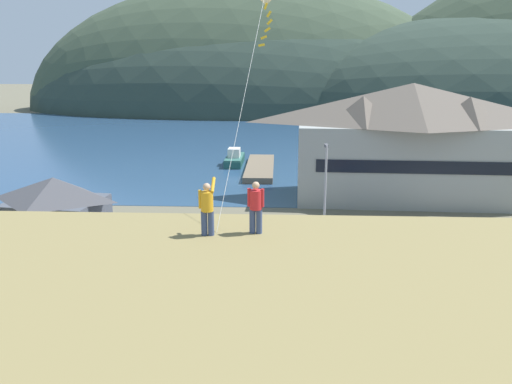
# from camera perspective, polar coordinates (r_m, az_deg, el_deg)

# --- Properties ---
(ground_plane) EXTENTS (600.00, 600.00, 0.00)m
(ground_plane) POSITION_cam_1_polar(r_m,az_deg,el_deg) (26.30, -0.06, -13.05)
(ground_plane) COLOR #66604C
(parking_lot_pad) EXTENTS (40.00, 20.00, 0.10)m
(parking_lot_pad) POSITION_cam_1_polar(r_m,az_deg,el_deg) (30.79, 0.38, -8.64)
(parking_lot_pad) COLOR gray
(parking_lot_pad) RESTS_ON ground
(bay_water) EXTENTS (360.00, 84.00, 0.03)m
(bay_water) POSITION_cam_1_polar(r_m,az_deg,el_deg) (84.15, 1.86, 6.32)
(bay_water) COLOR navy
(bay_water) RESTS_ON ground
(far_hill_west_ridge) EXTENTS (126.35, 58.82, 69.64)m
(far_hill_west_ridge) POSITION_cam_1_polar(r_m,az_deg,el_deg) (142.40, -0.78, 9.74)
(far_hill_west_ridge) COLOR #3D4C38
(far_hill_west_ridge) RESTS_ON ground
(far_hill_east_peak) EXTENTS (133.04, 69.09, 58.76)m
(far_hill_east_peak) POSITION_cam_1_polar(r_m,az_deg,el_deg) (144.56, 0.30, 9.82)
(far_hill_east_peak) COLOR #2D3D33
(far_hill_east_peak) RESTS_ON ground
(harbor_lodge) EXTENTS (21.74, 9.74, 10.70)m
(harbor_lodge) POSITION_cam_1_polar(r_m,az_deg,el_deg) (46.71, 17.59, 5.93)
(harbor_lodge) COLOR #999E99
(harbor_lodge) RESTS_ON ground
(storage_shed_near_lot) EXTENTS (6.86, 5.54, 5.11)m
(storage_shed_near_lot) POSITION_cam_1_polar(r_m,az_deg,el_deg) (35.04, -22.35, -2.33)
(storage_shed_near_lot) COLOR #474C56
(storage_shed_near_lot) RESTS_ON ground
(wharf_dock) EXTENTS (3.20, 13.98, 0.70)m
(wharf_dock) POSITION_cam_1_polar(r_m,az_deg,el_deg) (58.04, 0.47, 2.86)
(wharf_dock) COLOR #70604C
(wharf_dock) RESTS_ON ground
(moored_boat_wharfside) EXTENTS (2.13, 6.50, 2.16)m
(moored_boat_wharfside) POSITION_cam_1_polar(r_m,az_deg,el_deg) (61.68, -2.54, 3.90)
(moored_boat_wharfside) COLOR #23564C
(moored_boat_wharfside) RESTS_ON ground
(parked_car_back_row_right) EXTENTS (4.30, 2.25, 1.82)m
(parked_car_back_row_right) POSITION_cam_1_polar(r_m,az_deg,el_deg) (26.82, -13.67, -10.38)
(parked_car_back_row_right) COLOR red
(parked_car_back_row_right) RESTS_ON parking_lot_pad
(parked_car_front_row_red) EXTENTS (4.34, 2.34, 1.82)m
(parked_car_front_row_red) POSITION_cam_1_polar(r_m,az_deg,el_deg) (25.57, 2.34, -11.24)
(parked_car_front_row_red) COLOR slate
(parked_car_front_row_red) RESTS_ON parking_lot_pad
(parked_car_back_row_left) EXTENTS (4.36, 2.38, 1.82)m
(parked_car_back_row_left) POSITION_cam_1_polar(r_m,az_deg,el_deg) (32.24, 15.04, -6.12)
(parked_car_back_row_left) COLOR navy
(parked_car_back_row_left) RESTS_ON parking_lot_pad
(parked_car_front_row_end) EXTENTS (4.32, 2.30, 1.82)m
(parked_car_front_row_end) POSITION_cam_1_polar(r_m,az_deg,el_deg) (33.17, -6.29, -5.10)
(parked_car_front_row_end) COLOR navy
(parked_car_front_row_end) RESTS_ON parking_lot_pad
(parked_car_mid_row_near) EXTENTS (4.26, 2.18, 1.82)m
(parked_car_mid_row_near) POSITION_cam_1_polar(r_m,az_deg,el_deg) (28.31, -23.20, -9.83)
(parked_car_mid_row_near) COLOR black
(parked_car_mid_row_near) RESTS_ON parking_lot_pad
(parked_car_front_row_silver) EXTENTS (4.23, 2.11, 1.82)m
(parked_car_front_row_silver) POSITION_cam_1_polar(r_m,az_deg,el_deg) (27.32, 16.22, -10.08)
(parked_car_front_row_silver) COLOR red
(parked_car_front_row_silver) RESTS_ON parking_lot_pad
(parked_car_mid_row_center) EXTENTS (4.31, 2.27, 1.82)m
(parked_car_mid_row_center) POSITION_cam_1_polar(r_m,az_deg,el_deg) (32.64, 1.83, -5.34)
(parked_car_mid_row_center) COLOR black
(parked_car_mid_row_center) RESTS_ON parking_lot_pad
(parking_light_pole) EXTENTS (0.24, 0.78, 6.74)m
(parking_light_pole) POSITION_cam_1_polar(r_m,az_deg,el_deg) (34.96, 8.14, 0.91)
(parking_light_pole) COLOR #ADADB2
(parking_light_pole) RESTS_ON parking_lot_pad
(person_kite_flyer) EXTENTS (0.51, 0.66, 1.86)m
(person_kite_flyer) POSITION_cam_1_polar(r_m,az_deg,el_deg) (15.66, -5.75, -1.76)
(person_kite_flyer) COLOR #384770
(person_kite_flyer) RESTS_ON grassy_hill_foreground
(person_companion) EXTENTS (0.55, 0.40, 1.74)m
(person_companion) POSITION_cam_1_polar(r_m,az_deg,el_deg) (15.77, -0.03, -1.63)
(person_companion) COLOR #384770
(person_companion) RESTS_ON grassy_hill_foreground
(flying_kite) EXTENTS (2.03, 7.31, 9.09)m
(flying_kite) POSITION_cam_1_polar(r_m,az_deg,el_deg) (22.05, 0.96, 21.32)
(flying_kite) COLOR beige
(flying_kite) RESTS_ON grassy_hill_foreground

